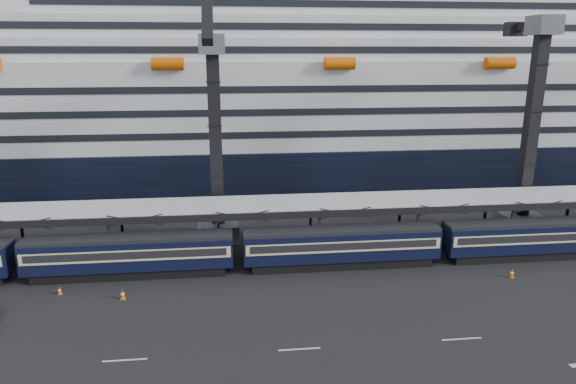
% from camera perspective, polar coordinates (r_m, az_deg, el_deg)
% --- Properties ---
extents(ground, '(260.00, 260.00, 0.00)m').
position_cam_1_polar(ground, '(44.96, 18.95, -12.40)').
color(ground, black).
rests_on(ground, ground).
extents(train, '(133.05, 3.00, 4.05)m').
position_cam_1_polar(train, '(51.01, 9.67, -5.67)').
color(train, black).
rests_on(train, ground).
extents(canopy, '(130.00, 6.25, 5.53)m').
position_cam_1_polar(canopy, '(55.05, 13.34, -0.94)').
color(canopy, '#9D9FA5').
rests_on(canopy, ground).
extents(cruise_ship, '(214.09, 28.84, 34.00)m').
position_cam_1_polar(cruise_ship, '(83.85, 5.60, 9.83)').
color(cruise_ship, black).
rests_on(cruise_ship, ground).
extents(crane_dark_near, '(4.50, 17.75, 35.08)m').
position_cam_1_polar(crane_dark_near, '(54.93, -8.09, 6.43)').
color(crane_dark_near, '#505258').
rests_on(crane_dark_near, ground).
extents(crane_dark_mid, '(4.50, 18.24, 39.64)m').
position_cam_1_polar(crane_dark_mid, '(63.22, 25.73, 7.54)').
color(crane_dark_mid, '#505258').
rests_on(crane_dark_mid, ground).
extents(traffic_cone_b, '(0.36, 0.36, 0.73)m').
position_cam_1_polar(traffic_cone_b, '(49.26, -24.05, -9.96)').
color(traffic_cone_b, '#DE5507').
rests_on(traffic_cone_b, ground).
extents(traffic_cone_c, '(0.44, 0.44, 0.87)m').
position_cam_1_polar(traffic_cone_c, '(46.47, -17.90, -10.77)').
color(traffic_cone_c, '#DE5507').
rests_on(traffic_cone_c, ground).
extents(traffic_cone_d, '(0.43, 0.43, 0.86)m').
position_cam_1_polar(traffic_cone_d, '(52.51, 23.63, -8.26)').
color(traffic_cone_d, '#DE5507').
rests_on(traffic_cone_d, ground).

